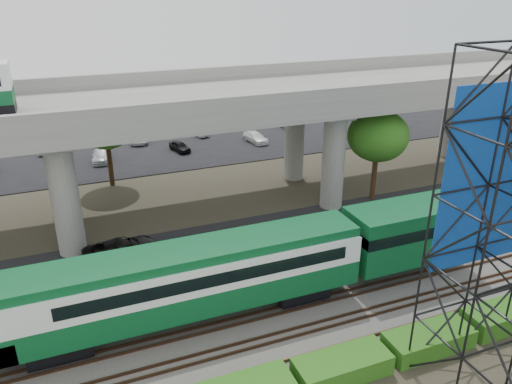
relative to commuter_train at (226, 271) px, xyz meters
name	(u,v)px	position (x,y,z in m)	size (l,w,h in m)	color
ground	(284,326)	(2.54, -2.00, -2.88)	(140.00, 140.00, 0.00)	#474233
ballast_bed	(269,304)	(2.54, 0.00, -2.78)	(90.00, 12.00, 0.20)	slate
service_road	(222,239)	(2.54, 8.50, -2.84)	(90.00, 5.00, 0.08)	black
parking_lot	(156,146)	(2.54, 32.00, -2.84)	(90.00, 18.00, 0.08)	black
harbor_water	(127,104)	(2.54, 54.00, -2.87)	(140.00, 40.00, 0.03)	#4A5F7A
rail_tracks	(269,301)	(2.54, 0.00, -2.60)	(90.00, 9.52, 0.16)	#472D1E
commuter_train	(226,271)	(0.00, 0.00, 0.00)	(29.30, 3.06, 4.30)	black
overpass	(179,111)	(1.21, 14.00, 5.33)	(80.00, 12.00, 12.40)	#9E9B93
hedge_strip	(342,366)	(3.54, -6.30, -2.32)	(34.60, 1.80, 1.20)	#295F15
trees	(136,150)	(-2.13, 14.17, 2.69)	(40.94, 16.94, 7.69)	#382314
suv	(122,249)	(-4.46, 8.26, -2.11)	(2.31, 5.01, 1.39)	black
parked_cars	(166,140)	(3.57, 31.59, -2.22)	(35.90, 9.45, 1.24)	silver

